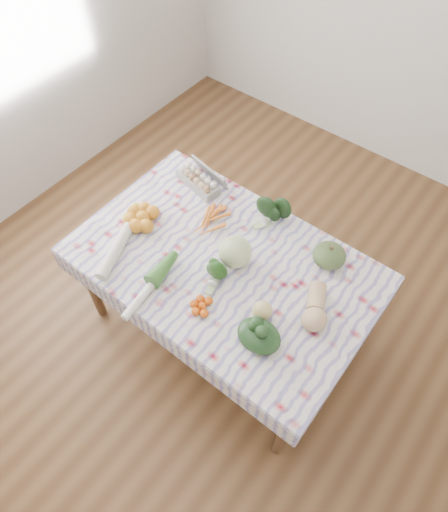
# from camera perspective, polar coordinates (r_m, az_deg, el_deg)

# --- Properties ---
(ground) EXTENTS (4.50, 4.50, 0.00)m
(ground) POSITION_cam_1_polar(r_m,az_deg,el_deg) (3.18, 0.00, -8.76)
(ground) COLOR #53351C
(ground) RESTS_ON ground
(dining_table) EXTENTS (1.60, 1.00, 0.75)m
(dining_table) POSITION_cam_1_polar(r_m,az_deg,el_deg) (2.59, 0.00, -1.85)
(dining_table) COLOR brown
(dining_table) RESTS_ON ground
(tablecloth) EXTENTS (1.66, 1.06, 0.01)m
(tablecloth) POSITION_cam_1_polar(r_m,az_deg,el_deg) (2.53, 0.00, -0.86)
(tablecloth) COLOR silver
(tablecloth) RESTS_ON dining_table
(egg_carton) EXTENTS (0.33, 0.18, 0.08)m
(egg_carton) POSITION_cam_1_polar(r_m,az_deg,el_deg) (2.88, -3.28, 9.36)
(egg_carton) COLOR #969692
(egg_carton) RESTS_ON tablecloth
(carrot_bunch) EXTENTS (0.25, 0.24, 0.04)m
(carrot_bunch) POSITION_cam_1_polar(r_m,az_deg,el_deg) (2.68, -1.15, 4.41)
(carrot_bunch) COLOR orange
(carrot_bunch) RESTS_ON tablecloth
(kale_bunch) EXTENTS (0.19, 0.17, 0.14)m
(kale_bunch) POSITION_cam_1_polar(r_m,az_deg,el_deg) (2.67, 5.70, 5.29)
(kale_bunch) COLOR #183214
(kale_bunch) RESTS_ON tablecloth
(kabocha_squash) EXTENTS (0.19, 0.19, 0.12)m
(kabocha_squash) POSITION_cam_1_polar(r_m,az_deg,el_deg) (2.54, 13.02, 0.08)
(kabocha_squash) COLOR #43592D
(kabocha_squash) RESTS_ON tablecloth
(cabbage) EXTENTS (0.24, 0.24, 0.18)m
(cabbage) POSITION_cam_1_polar(r_m,az_deg,el_deg) (2.45, 1.40, 0.52)
(cabbage) COLOR #B6C687
(cabbage) RESTS_ON tablecloth
(butternut_squash) EXTENTS (0.22, 0.29, 0.12)m
(butternut_squash) POSITION_cam_1_polar(r_m,az_deg,el_deg) (2.35, 11.41, -6.20)
(butternut_squash) COLOR tan
(butternut_squash) RESTS_ON tablecloth
(orange_cluster) EXTENTS (0.36, 0.36, 0.09)m
(orange_cluster) POSITION_cam_1_polar(r_m,az_deg,el_deg) (2.71, -10.16, 4.77)
(orange_cluster) COLOR orange
(orange_cluster) RESTS_ON tablecloth
(broccoli) EXTENTS (0.17, 0.17, 0.10)m
(broccoli) POSITION_cam_1_polar(r_m,az_deg,el_deg) (2.41, -1.15, -2.50)
(broccoli) COLOR #1F4A15
(broccoli) RESTS_ON tablecloth
(mandarin_cluster) EXTENTS (0.20, 0.20, 0.05)m
(mandarin_cluster) POSITION_cam_1_polar(r_m,az_deg,el_deg) (2.35, -2.73, -6.23)
(mandarin_cluster) COLOR #E1550C
(mandarin_cluster) RESTS_ON tablecloth
(grapefruit) EXTENTS (0.12, 0.12, 0.10)m
(grapefruit) POSITION_cam_1_polar(r_m,az_deg,el_deg) (2.31, 4.81, -6.81)
(grapefruit) COLOR tan
(grapefruit) RESTS_ON tablecloth
(spinach_bag) EXTENTS (0.23, 0.18, 0.10)m
(spinach_bag) POSITION_cam_1_polar(r_m,az_deg,el_deg) (2.24, 4.40, -9.91)
(spinach_bag) COLOR black
(spinach_bag) RESTS_ON tablecloth
(daikon) EXTENTS (0.22, 0.45, 0.06)m
(daikon) POSITION_cam_1_polar(r_m,az_deg,el_deg) (2.62, -13.13, 1.15)
(daikon) COLOR silver
(daikon) RESTS_ON tablecloth
(leek) EXTENTS (0.10, 0.44, 0.05)m
(leek) POSITION_cam_1_polar(r_m,az_deg,el_deg) (2.44, -9.20, -3.79)
(leek) COLOR white
(leek) RESTS_ON tablecloth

